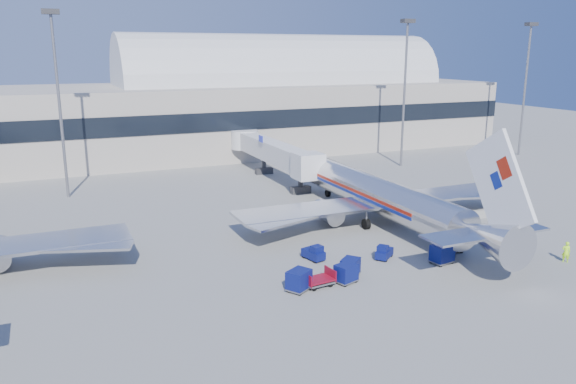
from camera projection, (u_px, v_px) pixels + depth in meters
name	position (u px, v px, depth m)	size (l,w,h in m)	color
ground	(317.00, 250.00, 51.72)	(260.00, 260.00, 0.00)	gray
terminal	(97.00, 115.00, 94.37)	(170.00, 28.15, 21.00)	#B2AA9E
airliner_main	(383.00, 197.00, 58.91)	(32.00, 37.26, 12.07)	silver
jetbridge_near	(269.00, 150.00, 81.12)	(4.40, 27.50, 6.25)	silver
mast_west	(57.00, 77.00, 67.05)	(2.00, 1.20, 22.60)	slate
mast_east	(405.00, 72.00, 86.48)	(2.00, 1.20, 22.60)	slate
mast_far_east	(527.00, 70.00, 96.20)	(2.00, 1.20, 22.60)	slate
barrier_near	(458.00, 217.00, 60.39)	(3.00, 0.55, 0.90)	#9E9E96
barrier_mid	(482.00, 214.00, 61.67)	(3.00, 0.55, 0.90)	#9E9E96
barrier_far	(505.00, 210.00, 62.95)	(3.00, 0.55, 0.90)	#9E9E96
tug_lead	(384.00, 252.00, 49.30)	(2.24, 2.05, 1.33)	#0B1253
tug_right	(451.00, 246.00, 50.88)	(2.24, 1.29, 1.39)	#0B1253
tug_left	(314.00, 253.00, 49.02)	(1.56, 2.34, 1.40)	#0B1253
cart_train_a	(350.00, 267.00, 45.42)	(2.12, 2.06, 1.48)	#0B1253
cart_train_b	(346.00, 273.00, 44.12)	(2.06, 1.80, 1.52)	#0B1253
cart_train_c	(299.00, 280.00, 42.61)	(2.33, 2.18, 1.64)	#0B1253
cart_solo_near	(442.00, 254.00, 48.15)	(2.08, 1.72, 1.65)	#0B1253
cart_solo_far	(520.00, 243.00, 50.78)	(2.31, 2.09, 1.66)	#0B1253
cart_open_red	(318.00, 281.00, 43.54)	(2.51, 1.90, 0.63)	slate
ramp_worker	(566.00, 252.00, 48.45)	(0.68, 0.45, 1.86)	#A7FF1A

